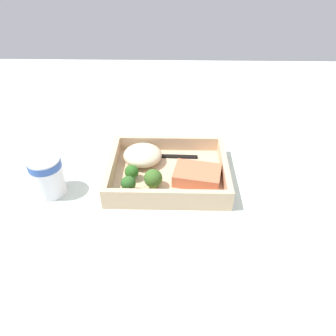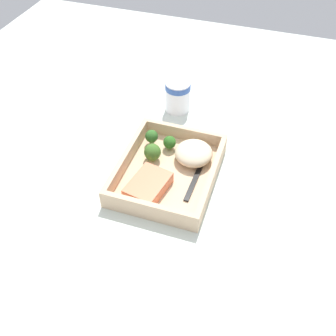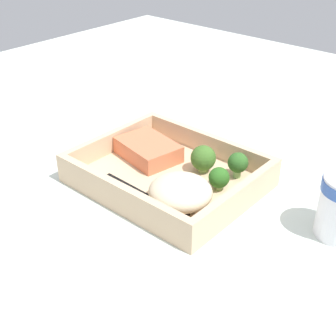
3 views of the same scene
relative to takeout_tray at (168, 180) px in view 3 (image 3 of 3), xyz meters
The scene contains 10 objects.
ground_plane 1.60cm from the takeout_tray, ahead, with size 160.00×160.00×2.00cm, color silver.
takeout_tray is the anchor object (origin of this frame).
tray_rim 2.32cm from the takeout_tray, ahead, with size 26.32×21.31×3.43cm.
salmon_fillet 7.11cm from the takeout_tray, 159.58° to the left, with size 9.91×7.10×2.81cm, color #DB714B.
mashed_potatoes 7.83cm from the takeout_tray, 35.39° to the right, with size 8.96×8.76×3.96cm, color beige.
broccoli_floret_1 6.33cm from the takeout_tray, 57.78° to the left, with size 3.94×3.94×4.30cm.
broccoli_floret_2 8.55cm from the takeout_tray, 15.60° to the left, with size 3.08×3.08×3.52cm.
broccoli_floret_3 10.92cm from the takeout_tray, 40.39° to the left, with size 3.12×3.12×4.09cm.
fork 6.87cm from the takeout_tray, 72.58° to the right, with size 15.84×2.30×0.44cm.
receipt_slip 24.80cm from the takeout_tray, behind, with size 7.60×15.97×0.24cm, color white.
Camera 3 is at (40.00, -45.73, 38.87)cm, focal length 50.00 mm.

